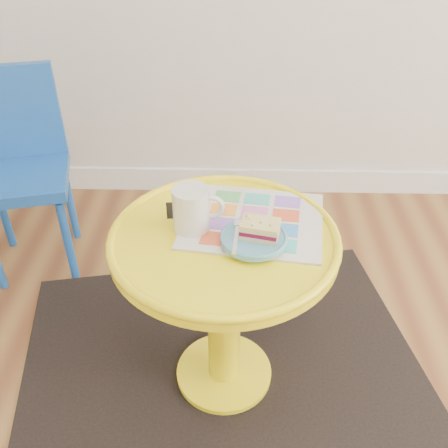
{
  "coord_description": "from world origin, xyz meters",
  "views": [
    {
      "loc": [
        -0.51,
        -0.18,
        1.36
      ],
      "look_at": [
        -0.54,
        0.85,
        0.61
      ],
      "focal_mm": 40.0,
      "sensor_mm": 36.0,
      "label": 1
    }
  ],
  "objects_px": {
    "newspaper": "(253,220)",
    "plate": "(254,239)",
    "side_table": "(224,282)",
    "chair": "(19,159)",
    "mug": "(192,209)"
  },
  "relations": [
    {
      "from": "chair",
      "to": "newspaper",
      "type": "distance_m",
      "value": 1.04
    },
    {
      "from": "side_table",
      "to": "mug",
      "type": "relative_size",
      "value": 4.45
    },
    {
      "from": "mug",
      "to": "plate",
      "type": "relative_size",
      "value": 0.8
    },
    {
      "from": "chair",
      "to": "plate",
      "type": "distance_m",
      "value": 1.1
    },
    {
      "from": "chair",
      "to": "mug",
      "type": "distance_m",
      "value": 0.95
    },
    {
      "from": "side_table",
      "to": "newspaper",
      "type": "height_order",
      "value": "newspaper"
    },
    {
      "from": "chair",
      "to": "plate",
      "type": "relative_size",
      "value": 4.62
    },
    {
      "from": "newspaper",
      "to": "mug",
      "type": "xyz_separation_m",
      "value": [
        -0.16,
        -0.04,
        0.06
      ]
    },
    {
      "from": "side_table",
      "to": "newspaper",
      "type": "distance_m",
      "value": 0.19
    },
    {
      "from": "newspaper",
      "to": "plate",
      "type": "distance_m",
      "value": 0.1
    },
    {
      "from": "side_table",
      "to": "mug",
      "type": "distance_m",
      "value": 0.24
    },
    {
      "from": "chair",
      "to": "side_table",
      "type": "bearing_deg",
      "value": -51.75
    },
    {
      "from": "side_table",
      "to": "plate",
      "type": "xyz_separation_m",
      "value": [
        0.08,
        -0.03,
        0.18
      ]
    },
    {
      "from": "side_table",
      "to": "newspaper",
      "type": "xyz_separation_m",
      "value": [
        0.08,
        0.07,
        0.16
      ]
    },
    {
      "from": "mug",
      "to": "plate",
      "type": "bearing_deg",
      "value": -26.61
    }
  ]
}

